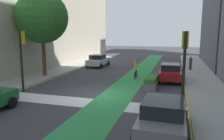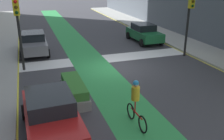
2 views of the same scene
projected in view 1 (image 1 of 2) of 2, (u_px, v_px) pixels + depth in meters
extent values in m
plane|color=#38383D|center=(98.00, 94.00, 15.42)|extent=(120.00, 120.00, 0.00)
cube|color=#2D8C47|center=(116.00, 96.00, 15.03)|extent=(2.40, 60.00, 0.01)
cube|color=silver|center=(87.00, 103.00, 13.52)|extent=(12.00, 1.80, 0.01)
cube|color=#9E9E99|center=(10.00, 86.00, 17.50)|extent=(3.00, 60.00, 0.15)
cube|color=yellow|center=(26.00, 88.00, 17.10)|extent=(0.16, 60.00, 0.01)
cube|color=#9E9E99|center=(214.00, 103.00, 13.30)|extent=(3.00, 60.00, 0.15)
cube|color=yellow|center=(188.00, 102.00, 13.73)|extent=(0.16, 60.00, 0.01)
cube|color=#B2A893|center=(51.00, 12.00, 31.50)|extent=(6.92, 29.17, 14.61)
cylinder|color=black|center=(184.00, 71.00, 12.06)|extent=(0.16, 0.16, 4.35)
cube|color=gold|center=(185.00, 40.00, 11.97)|extent=(0.35, 0.28, 0.95)
sphere|color=red|center=(185.00, 34.00, 12.05)|extent=(0.20, 0.20, 0.20)
sphere|color=#4C380C|center=(185.00, 40.00, 12.10)|extent=(0.20, 0.20, 0.20)
sphere|color=#0C3814|center=(185.00, 45.00, 12.15)|extent=(0.20, 0.20, 0.20)
cylinder|color=black|center=(21.00, 62.00, 15.87)|extent=(0.16, 0.16, 4.39)
cube|color=gold|center=(22.00, 38.00, 15.78)|extent=(0.35, 0.28, 0.95)
sphere|color=red|center=(23.00, 34.00, 15.86)|extent=(0.20, 0.20, 0.20)
sphere|color=#4C380C|center=(23.00, 38.00, 15.91)|extent=(0.20, 0.20, 0.20)
sphere|color=#0C3814|center=(23.00, 42.00, 15.96)|extent=(0.20, 0.20, 0.20)
cube|color=slate|center=(163.00, 119.00, 9.19)|extent=(1.87, 4.23, 0.70)
cube|color=black|center=(163.00, 106.00, 8.90)|extent=(1.63, 2.03, 0.55)
cylinder|color=black|center=(147.00, 113.00, 10.90)|extent=(0.23, 0.64, 0.64)
cylinder|color=black|center=(185.00, 117.00, 10.36)|extent=(0.23, 0.64, 0.64)
cylinder|color=black|center=(135.00, 140.00, 8.13)|extent=(0.23, 0.64, 0.64)
cube|color=silver|center=(98.00, 61.00, 28.34)|extent=(1.84, 4.22, 0.70)
cube|color=black|center=(98.00, 57.00, 28.05)|extent=(1.62, 2.02, 0.55)
cylinder|color=black|center=(96.00, 62.00, 30.05)|extent=(0.23, 0.64, 0.64)
cylinder|color=black|center=(108.00, 63.00, 29.53)|extent=(0.23, 0.64, 0.64)
cylinder|color=black|center=(87.00, 65.00, 27.28)|extent=(0.23, 0.64, 0.64)
cylinder|color=black|center=(101.00, 66.00, 26.75)|extent=(0.23, 0.64, 0.64)
cube|color=#A51919|center=(170.00, 73.00, 19.73)|extent=(1.94, 4.26, 0.70)
cube|color=black|center=(170.00, 67.00, 19.44)|extent=(1.67, 2.05, 0.55)
cylinder|color=black|center=(160.00, 74.00, 21.41)|extent=(0.24, 0.65, 0.64)
cylinder|color=black|center=(179.00, 75.00, 20.97)|extent=(0.24, 0.65, 0.64)
cylinder|color=black|center=(159.00, 80.00, 18.61)|extent=(0.24, 0.65, 0.64)
cylinder|color=black|center=(181.00, 81.00, 18.16)|extent=(0.24, 0.65, 0.64)
cylinder|color=black|center=(12.00, 103.00, 12.51)|extent=(0.22, 0.64, 0.64)
torus|color=black|center=(137.00, 73.00, 21.58)|extent=(0.09, 0.68, 0.68)
torus|color=black|center=(135.00, 75.00, 20.58)|extent=(0.09, 0.68, 0.68)
cylinder|color=red|center=(136.00, 73.00, 21.05)|extent=(0.10, 0.95, 0.06)
cylinder|color=red|center=(136.00, 70.00, 20.87)|extent=(0.05, 0.05, 0.50)
cylinder|color=gold|center=(136.00, 65.00, 20.78)|extent=(0.32, 0.32, 0.55)
sphere|color=tan|center=(136.00, 61.00, 20.72)|extent=(0.22, 0.22, 0.22)
sphere|color=#268CCC|center=(136.00, 60.00, 20.71)|extent=(0.23, 0.23, 0.23)
cylinder|color=#262638|center=(190.00, 67.00, 25.00)|extent=(0.28, 0.28, 0.71)
cylinder|color=#3F3F47|center=(191.00, 61.00, 24.89)|extent=(0.34, 0.34, 0.63)
sphere|color=tan|center=(191.00, 57.00, 24.82)|extent=(0.20, 0.20, 0.20)
cylinder|color=brown|center=(44.00, 56.00, 21.39)|extent=(0.36, 0.36, 3.86)
sphere|color=#2D6B28|center=(42.00, 17.00, 20.79)|extent=(4.96, 4.96, 4.96)
cube|color=slate|center=(151.00, 84.00, 17.61)|extent=(0.93, 3.04, 0.45)
cube|color=#33722D|center=(152.00, 79.00, 17.54)|extent=(0.83, 2.73, 0.40)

